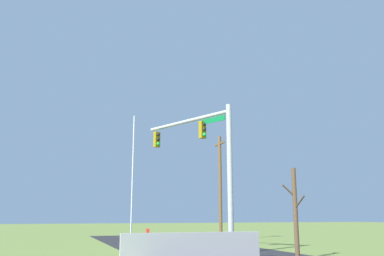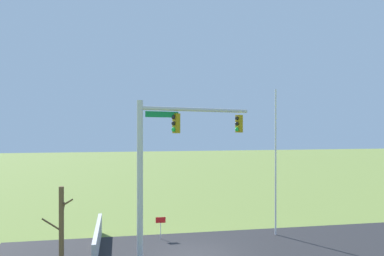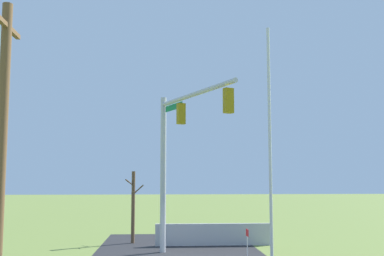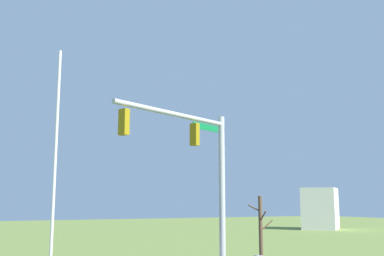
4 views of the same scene
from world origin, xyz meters
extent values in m
plane|color=olive|center=(0.00, 0.00, 0.00)|extent=(160.00, 160.00, 0.00)
cube|color=#232326|center=(-4.00, 0.00, 0.01)|extent=(28.00, 8.00, 0.01)
cube|color=#A8A8AD|center=(4.81, -1.95, 0.57)|extent=(0.20, 6.17, 1.15)
cylinder|color=#B2B5BA|center=(2.77, 0.75, 3.77)|extent=(0.28, 0.28, 7.53)
cylinder|color=#B2B5BA|center=(-0.22, -0.57, 7.18)|extent=(6.08, 2.83, 0.20)
cube|color=#0F7238|center=(1.70, 0.28, 6.90)|extent=(1.66, 0.76, 0.28)
cube|color=#937A0F|center=(0.98, -0.04, 6.48)|extent=(0.37, 0.43, 0.96)
sphere|color=black|center=(1.11, 0.02, 6.78)|extent=(0.22, 0.22, 0.22)
sphere|color=black|center=(1.11, 0.02, 6.48)|extent=(0.22, 0.22, 0.22)
sphere|color=green|center=(1.11, 0.02, 6.18)|extent=(0.22, 0.22, 0.22)
cube|color=#937A0F|center=(-2.74, -1.68, 6.48)|extent=(0.37, 0.43, 0.96)
sphere|color=black|center=(-2.60, -1.62, 6.78)|extent=(0.22, 0.22, 0.22)
sphere|color=black|center=(-2.60, -1.62, 6.48)|extent=(0.22, 0.22, 0.22)
sphere|color=green|center=(-2.60, -1.62, 6.18)|extent=(0.22, 0.22, 0.22)
cylinder|color=silver|center=(-5.28, -2.65, 4.25)|extent=(0.10, 0.10, 8.51)
cylinder|color=brown|center=(5.98, 2.38, 1.96)|extent=(0.20, 0.20, 3.92)
cylinder|color=brown|center=(6.35, 2.38, 2.42)|extent=(0.78, 0.07, 0.57)
cylinder|color=brown|center=(5.75, 2.58, 3.30)|extent=(0.54, 0.47, 0.39)
cylinder|color=brown|center=(5.96, 2.11, 2.92)|extent=(0.12, 0.61, 0.55)
cylinder|color=silver|center=(1.41, -3.11, 0.45)|extent=(0.04, 0.04, 0.90)
cube|color=red|center=(1.41, -3.11, 1.06)|extent=(0.56, 0.02, 0.32)
camera|label=1|loc=(21.74, -7.90, 1.85)|focal=38.41mm
camera|label=2|loc=(3.74, 18.38, 6.32)|focal=35.85mm
camera|label=3|loc=(-19.86, 0.84, 3.57)|focal=43.05mm
camera|label=4|loc=(-7.92, -17.58, 3.61)|focal=43.26mm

